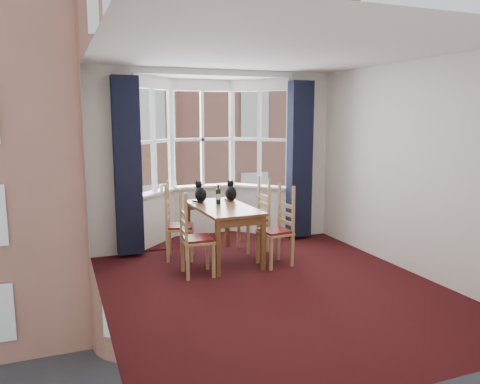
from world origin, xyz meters
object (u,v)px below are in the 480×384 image
chair_left_far (174,228)px  dining_table (223,213)px  chair_right_near (281,232)px  candle_tall (161,188)px  chair_left_near (191,241)px  chair_right_far (259,220)px  wine_bottle (218,195)px  cat_right (231,192)px  cat_left (200,193)px

chair_left_far → dining_table: bearing=-24.6°
dining_table → chair_right_near: bearing=-35.7°
chair_left_far → candle_tall: bearing=88.7°
dining_table → chair_left_near: bearing=-141.6°
chair_left_far → chair_right_near: 1.56m
chair_right_far → wine_bottle: bearing=-172.3°
chair_left_near → cat_right: (0.90, 0.90, 0.45)m
chair_left_near → chair_right_near: bearing=0.0°
wine_bottle → chair_right_far: bearing=7.7°
chair_left_far → candle_tall: (0.02, 0.91, 0.46)m
chair_right_near → wine_bottle: size_ratio=3.12×
chair_right_near → cat_left: 1.38m
chair_left_far → cat_left: cat_left is taller
cat_right → chair_left_near: bearing=-134.7°
cat_right → wine_bottle: (-0.27, -0.20, 0.00)m
dining_table → wine_bottle: 0.31m
chair_right_near → cat_left: cat_left is taller
dining_table → chair_right_far: bearing=23.5°
chair_right_far → candle_tall: candle_tall is taller
chair_left_near → candle_tall: size_ratio=8.01×
cat_left → wine_bottle: bearing=-51.9°
chair_right_near → candle_tall: size_ratio=8.01×
dining_table → chair_right_near: chair_right_near is taller
cat_left → chair_left_far: bearing=-160.4°
candle_tall → chair_right_far: bearing=-34.1°
wine_bottle → chair_left_near: bearing=-131.6°
chair_left_far → cat_left: bearing=19.6°
chair_left_far → chair_right_near: size_ratio=1.00×
dining_table → cat_left: bearing=113.0°
chair_left_near → chair_right_far: (1.32, 0.80, 0.00)m
cat_left → wine_bottle: 0.32m
chair_left_far → cat_left: size_ratio=2.74×
dining_table → chair_right_far: chair_right_far is taller
chair_right_near → wine_bottle: 1.08m
cat_right → candle_tall: 1.21m
wine_bottle → chair_left_far: bearing=172.1°
chair_left_near → cat_right: bearing=45.3°
chair_left_far → candle_tall: size_ratio=8.01×
cat_right → cat_left: bearing=173.7°
cat_left → wine_bottle: (0.20, -0.25, 0.00)m
chair_right_far → chair_left_near: bearing=-148.9°
cat_left → wine_bottle: size_ratio=1.14×
chair_right_far → wine_bottle: (-0.69, -0.09, 0.45)m
cat_left → cat_right: (0.47, -0.05, -0.00)m
chair_left_near → wine_bottle: (0.62, 0.70, 0.45)m
dining_table → chair_right_near: 0.87m
chair_right_near → candle_tall: bearing=127.9°
chair_left_near → chair_right_far: bearing=31.1°
chair_right_near → candle_tall: 2.20m
chair_left_far → chair_right_near: same height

